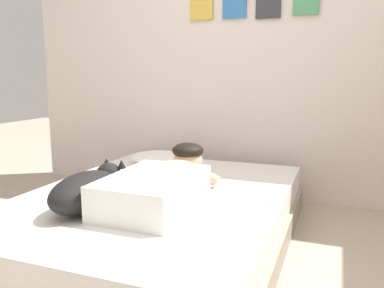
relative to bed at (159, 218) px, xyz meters
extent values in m
cube|color=silver|center=(0.29, 1.19, 1.09)|extent=(4.12, 0.10, 2.50)
cube|color=gold|center=(-0.13, 1.12, 1.40)|extent=(0.19, 0.02, 0.19)
cube|color=#3372B2|center=(0.15, 1.12, 1.40)|extent=(0.19, 0.02, 0.19)
cube|color=#333338|center=(0.42, 1.12, 1.39)|extent=(0.19, 0.02, 0.19)
cube|color=#4C9966|center=(0.70, 1.12, 1.40)|extent=(0.19, 0.02, 0.19)
cube|color=gray|center=(0.00, 0.00, -0.08)|extent=(1.50, 2.03, 0.15)
cube|color=white|center=(0.00, 0.00, 0.08)|extent=(1.46, 1.97, 0.17)
ellipsoid|color=white|center=(-0.28, 0.66, 0.22)|extent=(0.52, 0.32, 0.11)
cube|color=white|center=(0.10, -0.27, 0.25)|extent=(0.42, 0.64, 0.18)
ellipsoid|color=#D8AD8E|center=(0.10, 0.07, 0.27)|extent=(0.32, 0.20, 0.16)
sphere|color=#D8AD8E|center=(0.10, 0.23, 0.31)|extent=(0.19, 0.19, 0.19)
ellipsoid|color=black|center=(0.10, 0.23, 0.38)|extent=(0.20, 0.20, 0.10)
cylinder|color=#D8AD8E|center=(0.00, 0.21, 0.24)|extent=(0.23, 0.07, 0.14)
cylinder|color=#D8AD8E|center=(0.20, 0.21, 0.24)|extent=(0.23, 0.07, 0.14)
ellipsoid|color=black|center=(-0.21, -0.42, 0.26)|extent=(0.26, 0.48, 0.20)
sphere|color=black|center=(-0.24, -0.16, 0.28)|extent=(0.15, 0.15, 0.15)
cone|color=black|center=(-0.26, -0.14, 0.35)|extent=(0.05, 0.05, 0.05)
cone|color=black|center=(-0.16, -0.14, 0.35)|extent=(0.05, 0.05, 0.05)
cylinder|color=teal|center=(0.17, 0.31, 0.20)|extent=(0.09, 0.09, 0.07)
torus|color=teal|center=(0.23, 0.31, 0.20)|extent=(0.05, 0.01, 0.05)
cube|color=black|center=(0.16, -0.49, 0.17)|extent=(0.07, 0.14, 0.01)
camera|label=1|loc=(0.99, -2.03, 0.85)|focal=36.48mm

